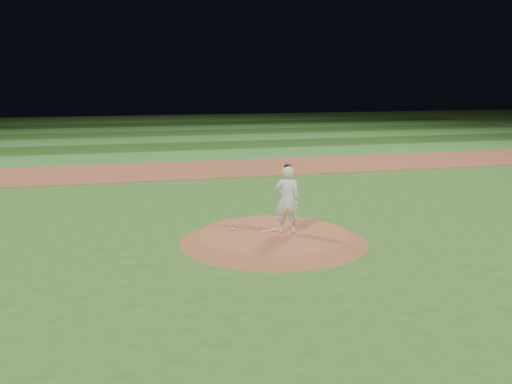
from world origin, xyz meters
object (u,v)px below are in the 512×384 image
at_px(pitchers_mound, 273,237).
at_px(pitcher_on_mound, 287,199).
at_px(pitching_rubber, 269,231).
at_px(rosin_bag, 233,229).

height_order(pitchers_mound, pitcher_on_mound, pitcher_on_mound).
height_order(pitching_rubber, rosin_bag, rosin_bag).
relative_size(pitchers_mound, pitching_rubber, 10.46).
xyz_separation_m(pitchers_mound, pitching_rubber, (-0.05, 0.26, 0.14)).
bearing_deg(pitchers_mound, rosin_bag, 150.87).
bearing_deg(pitchers_mound, pitching_rubber, 100.97).
distance_m(pitching_rubber, pitcher_on_mound, 1.13).
relative_size(pitching_rubber, pitcher_on_mound, 0.26).
xyz_separation_m(rosin_bag, pitcher_on_mound, (1.50, -0.64, 0.98)).
bearing_deg(rosin_bag, pitcher_on_mound, -23.20).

